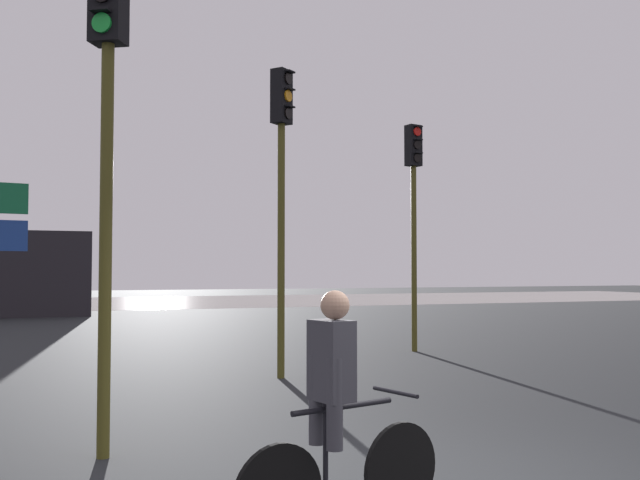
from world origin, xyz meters
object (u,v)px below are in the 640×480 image
(traffic_light_center, at_px, (282,165))
(traffic_light_near_left, at_px, (107,105))
(traffic_light_far_right, at_px, (414,195))
(cyclist, at_px, (336,409))

(traffic_light_center, bearing_deg, traffic_light_near_left, 14.98)
(traffic_light_center, relative_size, traffic_light_far_right, 1.03)
(cyclist, bearing_deg, traffic_light_near_left, -167.84)
(traffic_light_far_right, bearing_deg, cyclist, 46.94)
(traffic_light_near_left, relative_size, traffic_light_far_right, 0.98)
(traffic_light_near_left, bearing_deg, cyclist, 148.99)
(traffic_light_near_left, relative_size, cyclist, 2.91)
(traffic_light_center, xyz_separation_m, cyclist, (-1.70, -6.66, -2.67))
(traffic_light_near_left, height_order, traffic_light_far_right, traffic_light_far_right)
(traffic_light_center, bearing_deg, cyclist, 37.00)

